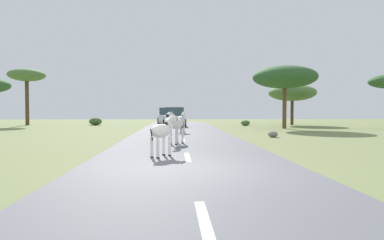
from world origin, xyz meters
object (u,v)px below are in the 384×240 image
object	(u,v)px
zebra_1	(181,120)
tree_0	(292,93)
tree_1	(285,77)
zebra_0	(176,124)
car_0	(167,116)
car_1	(174,117)
bush_1	(245,123)
zebra_2	(162,131)
bush_3	(95,121)
rock_0	(273,134)
tree_2	(27,76)

from	to	relation	value
zebra_1	tree_0	world-z (taller)	tree_0
tree_1	zebra_0	bearing A→B (deg)	-126.31
zebra_0	car_0	bearing A→B (deg)	-62.36
car_1	bush_1	distance (m)	7.15
zebra_2	tree_1	xyz separation A→B (m)	(9.50, 16.02, 3.37)
car_1	tree_0	world-z (taller)	tree_0
bush_3	zebra_0	bearing A→B (deg)	-67.02
zebra_2	car_1	distance (m)	19.35
zebra_0	tree_0	distance (m)	22.21
bush_1	rock_0	distance (m)	13.30
tree_0	car_1	bearing A→B (deg)	-166.47
tree_2	bush_1	bearing A→B (deg)	-5.69
zebra_1	rock_0	distance (m)	5.95
car_0	tree_2	world-z (taller)	tree_2
zebra_2	zebra_1	bearing A→B (deg)	120.68
car_1	tree_1	size ratio (longest dim) A/B	0.83
car_1	tree_2	xyz separation A→B (m)	(-14.88, 3.76, 4.12)
bush_1	bush_3	distance (m)	15.07
zebra_2	car_1	bearing A→B (deg)	123.98
car_0	car_1	size ratio (longest dim) A/B	1.00
zebra_0	tree_2	bearing A→B (deg)	-27.03
tree_0	tree_1	size ratio (longest dim) A/B	0.91
zebra_0	car_1	size ratio (longest dim) A/B	0.33
tree_1	tree_2	bearing A→B (deg)	163.56
zebra_1	tree_0	distance (m)	16.67
zebra_1	car_1	xyz separation A→B (m)	(-0.45, 8.79, -0.05)
bush_1	zebra_0	bearing A→B (deg)	-111.71
zebra_2	rock_0	bearing A→B (deg)	87.22
bush_3	bush_1	bearing A→B (deg)	-7.09
tree_1	tree_2	distance (m)	25.05
zebra_1	rock_0	size ratio (longest dim) A/B	2.55
tree_1	rock_0	world-z (taller)	tree_1
zebra_1	bush_3	world-z (taller)	zebra_1
rock_0	zebra_2	bearing A→B (deg)	-127.81
tree_0	tree_2	xyz separation A→B (m)	(-26.95, 0.86, 1.67)
zebra_2	car_0	bearing A→B (deg)	126.00
zebra_1	tree_1	distance (m)	10.80
car_0	tree_2	bearing A→B (deg)	-171.56
car_0	tree_1	bearing A→B (deg)	-42.26
tree_0	bush_3	xyz separation A→B (m)	(-20.08, 0.54, -2.92)
tree_0	rock_0	bearing A→B (deg)	-113.92
zebra_2	tree_0	bearing A→B (deg)	95.84
car_0	tree_0	bearing A→B (deg)	-12.31
car_0	car_1	world-z (taller)	same
bush_3	rock_0	distance (m)	20.34
zebra_0	bush_3	bearing A→B (deg)	-41.69
zebra_1	zebra_0	bearing A→B (deg)	-74.32
zebra_0	tree_0	world-z (taller)	tree_0
zebra_1	bush_1	distance (m)	12.26
zebra_0	rock_0	bearing A→B (deg)	-118.85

